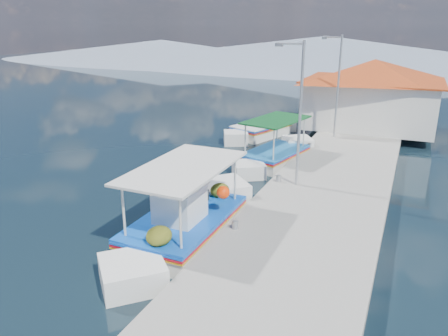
% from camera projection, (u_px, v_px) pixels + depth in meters
% --- Properties ---
extents(ground, '(160.00, 160.00, 0.00)m').
position_uv_depth(ground, '(180.00, 195.00, 18.90)').
color(ground, black).
rests_on(ground, ground).
extents(quay, '(5.00, 44.00, 0.50)m').
position_uv_depth(quay, '(342.00, 167.00, 21.79)').
color(quay, gray).
rests_on(quay, ground).
extents(bollards, '(0.20, 17.20, 0.30)m').
position_uv_depth(bollards, '(297.00, 159.00, 21.81)').
color(bollards, '#A5A8AD').
rests_on(bollards, quay).
extents(main_caique, '(2.66, 8.87, 2.92)m').
position_uv_depth(main_caique, '(187.00, 222.00, 15.06)').
color(main_caique, silver).
rests_on(main_caique, ground).
extents(caique_green_canopy, '(3.14, 6.98, 2.67)m').
position_uv_depth(caique_green_canopy, '(275.00, 156.00, 23.08)').
color(caique_green_canopy, silver).
rests_on(caique_green_canopy, ground).
extents(caique_blue_hull, '(3.62, 6.76, 1.27)m').
position_uv_depth(caique_blue_hull, '(261.00, 131.00, 28.67)').
color(caique_blue_hull, silver).
rests_on(caique_blue_hull, ground).
extents(harbor_building, '(10.49, 10.49, 4.40)m').
position_uv_depth(harbor_building, '(372.00, 92.00, 28.69)').
color(harbor_building, silver).
rests_on(harbor_building, quay).
extents(lamp_post_near, '(1.21, 0.14, 6.00)m').
position_uv_depth(lamp_post_near, '(298.00, 107.00, 17.70)').
color(lamp_post_near, '#A5A8AD').
rests_on(lamp_post_near, quay).
extents(lamp_post_far, '(1.21, 0.14, 6.00)m').
position_uv_depth(lamp_post_far, '(337.00, 81.00, 25.51)').
color(lamp_post_far, '#A5A8AD').
rests_on(lamp_post_far, quay).
extents(mountain_ridge, '(171.40, 96.00, 5.50)m').
position_uv_depth(mountain_ridge, '(403.00, 59.00, 64.39)').
color(mountain_ridge, slate).
rests_on(mountain_ridge, ground).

